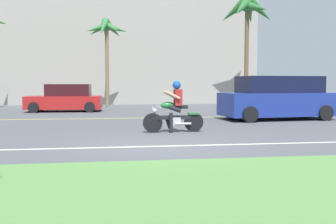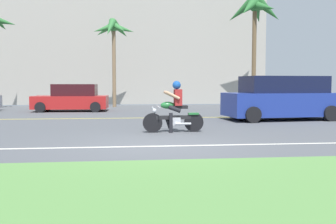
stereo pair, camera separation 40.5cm
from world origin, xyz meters
name	(u,v)px [view 2 (the right image)]	position (x,y,z in m)	size (l,w,h in m)	color
ground	(151,131)	(0.00, 3.00, -0.02)	(56.00, 30.00, 0.04)	#4C4F54
grass_median	(184,187)	(0.00, -4.10, 0.03)	(56.00, 3.80, 0.06)	#548442
lane_line_near	(160,146)	(0.00, -0.22, 0.00)	(50.40, 0.12, 0.01)	silver
lane_line_far	(144,118)	(0.00, 7.61, 0.00)	(50.40, 0.12, 0.01)	yellow
motorcyclist	(174,111)	(0.69, 2.46, 0.68)	(1.93, 0.63, 1.62)	black
suv_nearby	(282,99)	(5.76, 6.11, 0.90)	(5.01, 2.51, 1.84)	navy
parked_car_1	(72,99)	(-3.77, 12.29, 0.70)	(4.09, 2.10, 1.50)	#AD1E1E
palm_tree_0	(114,33)	(-1.55, 16.00, 4.84)	(2.83, 2.75, 5.73)	#846B4C
palm_tree_2	(256,13)	(7.79, 15.56, 6.18)	(3.78, 3.89, 7.35)	brown
building_far	(130,48)	(-0.46, 21.00, 4.33)	(20.57, 4.00, 8.67)	#A8A399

